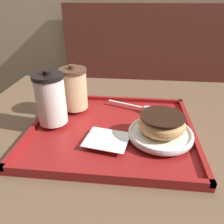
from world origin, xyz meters
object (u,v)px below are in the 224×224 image
at_px(coffee_cup_front, 51,99).
at_px(coffee_cup_rear, 74,88).
at_px(donut_chocolate_glazed, 162,123).
at_px(spoon, 141,107).

distance_m(coffee_cup_front, coffee_cup_rear, 0.10).
xyz_separation_m(coffee_cup_rear, donut_chocolate_glazed, (0.25, -0.13, -0.03)).
relative_size(coffee_cup_front, donut_chocolate_glazed, 1.29).
xyz_separation_m(donut_chocolate_glazed, spoon, (-0.05, 0.15, -0.03)).
bearing_deg(coffee_cup_front, coffee_cup_rear, 67.24).
distance_m(coffee_cup_front, spoon, 0.27).
height_order(coffee_cup_rear, spoon, coffee_cup_rear).
relative_size(coffee_cup_front, coffee_cup_rear, 1.09).
bearing_deg(coffee_cup_front, donut_chocolate_glazed, -7.75).
xyz_separation_m(coffee_cup_rear, spoon, (0.20, 0.02, -0.06)).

